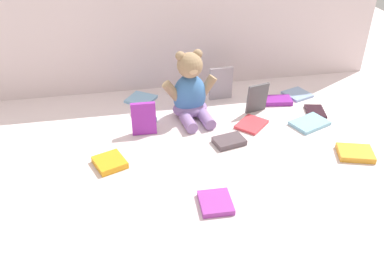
{
  "coord_description": "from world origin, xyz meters",
  "views": [
    {
      "loc": [
        -0.19,
        -1.17,
        0.77
      ],
      "look_at": [
        0.02,
        -0.1,
        0.1
      ],
      "focal_mm": 38.24,
      "sensor_mm": 36.0,
      "label": 1
    }
  ],
  "objects_px": {
    "teddy_bear": "(190,93)",
    "book_case_11": "(221,83)",
    "book_case_1": "(110,162)",
    "book_case_2": "(315,112)",
    "book_case_12": "(297,94)",
    "book_case_0": "(229,141)",
    "book_case_9": "(144,116)",
    "book_case_5": "(144,119)",
    "book_case_8": "(355,153)",
    "book_case_13": "(216,203)",
    "book_case_7": "(257,98)",
    "book_case_3": "(310,124)",
    "book_case_4": "(141,99)",
    "book_case_6": "(274,100)",
    "book_case_10": "(251,124)"
  },
  "relations": [
    {
      "from": "book_case_7",
      "to": "book_case_9",
      "type": "distance_m",
      "value": 0.43
    },
    {
      "from": "book_case_1",
      "to": "book_case_13",
      "type": "height_order",
      "value": "book_case_1"
    },
    {
      "from": "book_case_2",
      "to": "book_case_12",
      "type": "distance_m",
      "value": 0.15
    },
    {
      "from": "book_case_0",
      "to": "book_case_10",
      "type": "distance_m",
      "value": 0.15
    },
    {
      "from": "book_case_1",
      "to": "book_case_2",
      "type": "xyz_separation_m",
      "value": [
        0.78,
        0.19,
        -0.0
      ]
    },
    {
      "from": "book_case_3",
      "to": "book_case_5",
      "type": "distance_m",
      "value": 0.6
    },
    {
      "from": "book_case_5",
      "to": "book_case_9",
      "type": "distance_m",
      "value": 0.12
    },
    {
      "from": "book_case_0",
      "to": "book_case_5",
      "type": "bearing_deg",
      "value": -126.47
    },
    {
      "from": "book_case_5",
      "to": "book_case_10",
      "type": "relative_size",
      "value": 1.05
    },
    {
      "from": "book_case_10",
      "to": "book_case_13",
      "type": "xyz_separation_m",
      "value": [
        -0.23,
        -0.38,
        0.0
      ]
    },
    {
      "from": "book_case_10",
      "to": "book_case_11",
      "type": "distance_m",
      "value": 0.24
    },
    {
      "from": "book_case_1",
      "to": "book_case_12",
      "type": "height_order",
      "value": "book_case_1"
    },
    {
      "from": "teddy_bear",
      "to": "book_case_11",
      "type": "xyz_separation_m",
      "value": [
        0.15,
        0.11,
        -0.03
      ]
    },
    {
      "from": "book_case_4",
      "to": "book_case_5",
      "type": "xyz_separation_m",
      "value": [
        -0.01,
        -0.25,
        0.05
      ]
    },
    {
      "from": "book_case_0",
      "to": "book_case_8",
      "type": "xyz_separation_m",
      "value": [
        0.38,
        -0.15,
        -0.0
      ]
    },
    {
      "from": "book_case_0",
      "to": "book_case_5",
      "type": "relative_size",
      "value": 0.88
    },
    {
      "from": "book_case_7",
      "to": "book_case_13",
      "type": "bearing_deg",
      "value": -133.84
    },
    {
      "from": "book_case_1",
      "to": "book_case_8",
      "type": "bearing_deg",
      "value": 151.96
    },
    {
      "from": "book_case_2",
      "to": "book_case_5",
      "type": "xyz_separation_m",
      "value": [
        -0.66,
        -0.02,
        0.05
      ]
    },
    {
      "from": "book_case_4",
      "to": "book_case_11",
      "type": "relative_size",
      "value": 0.74
    },
    {
      "from": "book_case_2",
      "to": "book_case_13",
      "type": "distance_m",
      "value": 0.66
    },
    {
      "from": "book_case_1",
      "to": "book_case_5",
      "type": "height_order",
      "value": "book_case_5"
    },
    {
      "from": "book_case_2",
      "to": "book_case_10",
      "type": "distance_m",
      "value": 0.27
    },
    {
      "from": "book_case_6",
      "to": "book_case_12",
      "type": "bearing_deg",
      "value": -62.93
    },
    {
      "from": "teddy_bear",
      "to": "book_case_6",
      "type": "height_order",
      "value": "teddy_bear"
    },
    {
      "from": "book_case_4",
      "to": "book_case_5",
      "type": "relative_size",
      "value": 0.88
    },
    {
      "from": "book_case_8",
      "to": "book_case_9",
      "type": "distance_m",
      "value": 0.75
    },
    {
      "from": "teddy_bear",
      "to": "book_case_13",
      "type": "distance_m",
      "value": 0.51
    },
    {
      "from": "book_case_13",
      "to": "book_case_10",
      "type": "bearing_deg",
      "value": -118.84
    },
    {
      "from": "teddy_bear",
      "to": "book_case_8",
      "type": "xyz_separation_m",
      "value": [
        0.48,
        -0.36,
        -0.09
      ]
    },
    {
      "from": "book_case_3",
      "to": "book_case_13",
      "type": "bearing_deg",
      "value": -73.65
    },
    {
      "from": "book_case_3",
      "to": "book_case_9",
      "type": "relative_size",
      "value": 1.38
    },
    {
      "from": "book_case_8",
      "to": "book_case_9",
      "type": "xyz_separation_m",
      "value": [
        -0.65,
        0.37,
        -0.0
      ]
    },
    {
      "from": "book_case_0",
      "to": "book_case_9",
      "type": "height_order",
      "value": "book_case_0"
    },
    {
      "from": "book_case_6",
      "to": "book_case_0",
      "type": "bearing_deg",
      "value": 142.06
    },
    {
      "from": "book_case_0",
      "to": "book_case_3",
      "type": "height_order",
      "value": "book_case_0"
    },
    {
      "from": "book_case_7",
      "to": "book_case_8",
      "type": "relative_size",
      "value": 1.07
    },
    {
      "from": "book_case_6",
      "to": "book_case_10",
      "type": "xyz_separation_m",
      "value": [
        -0.15,
        -0.15,
        -0.0
      ]
    },
    {
      "from": "book_case_4",
      "to": "book_case_5",
      "type": "bearing_deg",
      "value": 32.85
    },
    {
      "from": "book_case_2",
      "to": "book_case_12",
      "type": "relative_size",
      "value": 1.03
    },
    {
      "from": "book_case_4",
      "to": "book_case_11",
      "type": "height_order",
      "value": "book_case_11"
    },
    {
      "from": "book_case_3",
      "to": "book_case_4",
      "type": "bearing_deg",
      "value": -140.0
    },
    {
      "from": "book_case_3",
      "to": "book_case_11",
      "type": "relative_size",
      "value": 0.95
    },
    {
      "from": "book_case_7",
      "to": "book_case_13",
      "type": "xyz_separation_m",
      "value": [
        -0.28,
        -0.48,
        -0.05
      ]
    },
    {
      "from": "book_case_0",
      "to": "book_case_2",
      "type": "xyz_separation_m",
      "value": [
        0.38,
        0.14,
        -0.0
      ]
    },
    {
      "from": "teddy_bear",
      "to": "book_case_10",
      "type": "relative_size",
      "value": 2.32
    },
    {
      "from": "book_case_7",
      "to": "book_case_12",
      "type": "bearing_deg",
      "value": 11.24
    },
    {
      "from": "teddy_bear",
      "to": "book_case_1",
      "type": "xyz_separation_m",
      "value": [
        -0.31,
        -0.26,
        -0.09
      ]
    },
    {
      "from": "teddy_bear",
      "to": "book_case_6",
      "type": "bearing_deg",
      "value": -1.69
    },
    {
      "from": "book_case_5",
      "to": "book_case_3",
      "type": "bearing_deg",
      "value": -4.42
    }
  ]
}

